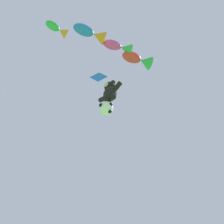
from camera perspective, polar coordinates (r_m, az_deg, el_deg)
teddy_bear_kite at (r=13.26m, az=-0.54°, el=5.24°), size 1.92×0.84×1.95m
soccer_ball_kite at (r=12.44m, az=-1.57°, el=0.95°), size 0.92×0.92×0.85m
fish_kite_crimson at (r=16.82m, az=6.94°, el=13.43°), size 1.80×2.42×1.04m
fish_kite_magenta at (r=16.61m, az=1.86°, el=16.65°), size 1.71×2.23×0.88m
fish_kite_cobalt at (r=16.45m, az=-5.43°, el=19.81°), size 1.69×2.46×0.98m
fish_kite_emerald at (r=16.05m, az=-13.96°, el=20.28°), size 0.93×1.60×0.71m
diamond_kite at (r=18.79m, az=-3.55°, el=8.97°), size 1.15×1.06×2.77m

